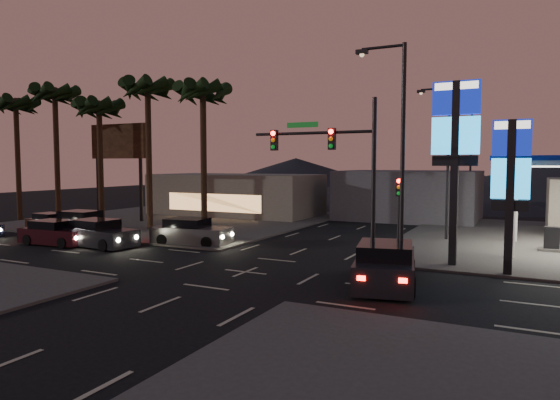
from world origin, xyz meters
The scene contains 26 objects.
ground centered at (0.00, 0.00, 0.00)m, with size 140.00×140.00×0.00m, color black.
corner_lot_nw centered at (-16.00, 16.00, 0.06)m, with size 24.00×24.00×0.12m, color #47443F.
pylon_sign_tall centered at (8.50, 5.50, 6.39)m, with size 2.20×0.35×9.00m.
pylon_sign_short centered at (11.00, 4.50, 4.66)m, with size 1.60×0.35×7.00m.
traffic_signal_mast centered at (3.76, 1.99, 5.23)m, with size 6.10×0.39×8.00m.
pedestal_signal centered at (5.50, 6.98, 2.92)m, with size 0.32×0.39×4.30m.
streetlight_near centered at (6.79, 1.00, 5.72)m, with size 2.14×0.25×10.00m.
streetlight_mid centered at (6.79, 14.00, 5.72)m, with size 2.14×0.25×10.00m.
streetlight_far centered at (6.79, 28.00, 5.72)m, with size 2.14×0.25×10.00m.
palm_a centered at (-9.00, 9.50, 9.43)m, with size 4.41×4.41×10.86m.
palm_b centered at (-14.00, 9.50, 9.97)m, with size 4.41×4.41×11.46m.
palm_c centered at (-19.00, 9.50, 8.88)m, with size 4.41×4.41×10.26m.
palm_d centered at (-24.00, 9.50, 10.15)m, with size 4.41×4.41×11.66m.
palm_e centered at (-29.00, 9.50, 9.61)m, with size 4.41×4.41×11.06m.
billboard centered at (-20.50, 13.00, 6.33)m, with size 6.00×0.30×8.50m.
building_far_west centered at (-14.00, 22.00, 2.00)m, with size 16.00×8.00×4.00m, color #726B5B.
building_far_mid centered at (2.00, 26.00, 2.20)m, with size 12.00×9.00×4.40m, color #4C4C51.
hill_left centered at (-25.00, 60.00, 3.00)m, with size 40.00×40.00×6.00m, color black.
hill_right centered at (15.00, 60.00, 2.50)m, with size 50.00×50.00×5.00m, color black.
hill_center centered at (0.00, 60.00, 2.00)m, with size 60.00×60.00×4.00m, color black.
car_lane_a_front centered at (-11.66, 2.18, 0.77)m, with size 5.22×2.51×1.66m.
car_lane_a_mid centered at (-14.67, 1.53, 0.71)m, with size 4.76×2.20×1.52m.
car_lane_b_front centered at (-7.11, 5.37, 0.76)m, with size 5.17×2.59×1.63m.
car_lane_b_mid centered at (-16.76, 5.60, 0.78)m, with size 5.25×2.40×1.68m.
car_lane_b_rear centered at (-20.19, 5.71, 0.63)m, with size 4.25×1.97×1.36m.
suv_station centered at (6.52, 0.34, 0.85)m, with size 3.36×5.81×1.83m.
Camera 1 is at (11.71, -19.85, 5.07)m, focal length 32.00 mm.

